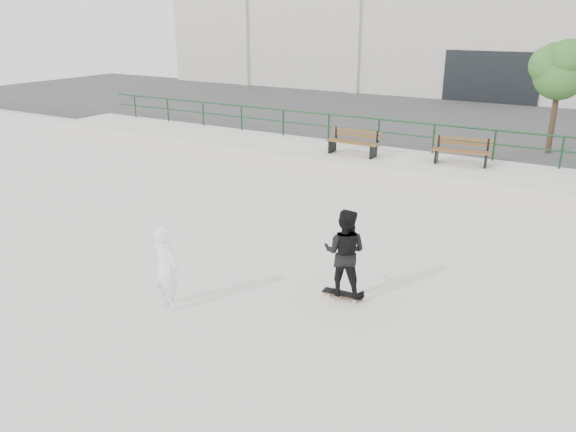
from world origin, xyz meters
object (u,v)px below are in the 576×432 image
Objects in this scene: skateboard at (343,294)px; seated_skater at (166,268)px; bench_right at (462,151)px; tree at (562,68)px; standing_skater at (345,252)px; bench_left at (354,142)px.

seated_skater is (-2.56, -1.94, 0.71)m from skateboard.
bench_right is 2.36× the size of skateboard.
bench_right is 11.38m from seated_skater.
skateboard is (-1.94, -12.31, -3.27)m from tree.
standing_skater is 3.21m from seated_skater.
standing_skater reaches higher than seated_skater.
seated_skater is (-4.50, -14.25, -2.56)m from tree.
skateboard is 3.29m from seated_skater.
skateboard is at bearing -65.09° from bench_left.
bench_left is 3.53m from bench_right.
standing_skater is 1.05× the size of seated_skater.
tree reaches higher than skateboard.
bench_right is at bearing 10.86° from bench_left.
bench_left is 1.13× the size of standing_skater.
bench_right is at bearing 87.33° from skateboard.
bench_left is 7.20m from tree.
skateboard is at bearing -138.13° from seated_skater.
tree reaches higher than bench_right.
tree is at bearing -102.92° from seated_skater.
bench_left is 9.41m from standing_skater.
seated_skater reaches higher than bench_right.
bench_left is 0.49× the size of tree.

